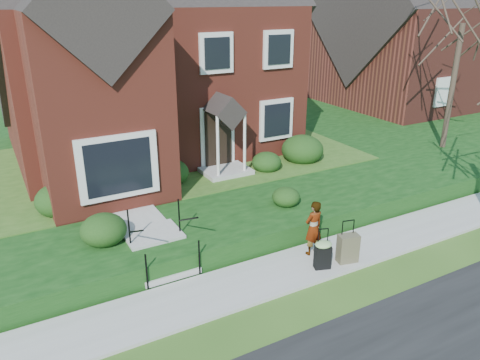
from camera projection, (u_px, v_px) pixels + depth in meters
ground at (283, 273)px, 11.46m from camera, size 120.00×120.00×0.00m
sidewalk at (283, 271)px, 11.45m from camera, size 60.00×1.60×0.08m
terrace at (225, 133)px, 22.03m from camera, size 44.00×20.00×0.60m
walkway at (123, 198)px, 14.18m from camera, size 1.20×6.00×0.06m
main_house at (138, 27)px, 17.26m from camera, size 10.40×10.20×9.40m
neighbour_house at (417, 17)px, 25.69m from camera, size 9.40×8.00×9.20m
front_steps at (159, 248)px, 11.66m from camera, size 1.40×2.02×1.50m
foundation_shrubs at (207, 172)px, 14.98m from camera, size 10.09×4.31×1.08m
woman at (313, 228)px, 11.92m from camera, size 0.57×0.40×1.48m
suitcase_black at (323, 253)px, 11.38m from camera, size 0.53×0.48×1.05m
suitcase_olive at (348, 248)px, 11.68m from camera, size 0.56×0.40×1.11m
tree_gap at (465, 10)px, 17.15m from camera, size 5.24×5.24×7.49m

